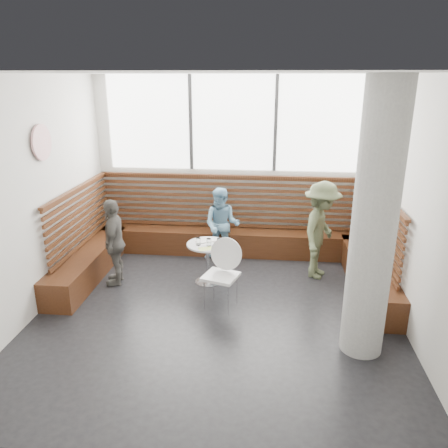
# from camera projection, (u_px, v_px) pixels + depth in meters

# --- Properties ---
(room) EXTENTS (5.00, 5.00, 3.20)m
(room) POSITION_uv_depth(u_px,v_px,m) (216.00, 205.00, 5.60)
(room) COLOR silver
(room) RESTS_ON ground
(booth) EXTENTS (5.00, 2.50, 1.44)m
(booth) POSITION_uv_depth(u_px,v_px,m) (229.00, 242.00, 7.65)
(booth) COLOR #391D0E
(booth) RESTS_ON ground
(concrete_column) EXTENTS (0.50, 0.50, 3.20)m
(concrete_column) POSITION_uv_depth(u_px,v_px,m) (374.00, 225.00, 4.84)
(concrete_column) COLOR gray
(concrete_column) RESTS_ON ground
(wall_art) EXTENTS (0.03, 0.50, 0.50)m
(wall_art) POSITION_uv_depth(u_px,v_px,m) (42.00, 142.00, 5.99)
(wall_art) COLOR white
(wall_art) RESTS_ON room
(cafe_table) EXTENTS (0.65, 0.65, 0.67)m
(cafe_table) POSITION_uv_depth(u_px,v_px,m) (208.00, 255.00, 6.90)
(cafe_table) COLOR silver
(cafe_table) RESTS_ON ground
(cafe_chair) EXTENTS (0.48, 0.47, 0.99)m
(cafe_chair) POSITION_uv_depth(u_px,v_px,m) (221.00, 268.00, 6.19)
(cafe_chair) COLOR white
(cafe_chair) RESTS_ON ground
(adult_man) EXTENTS (0.92, 1.18, 1.61)m
(adult_man) POSITION_uv_depth(u_px,v_px,m) (321.00, 230.00, 7.03)
(adult_man) COLOR #505A3C
(adult_man) RESTS_ON ground
(child_back) EXTENTS (0.70, 0.57, 1.34)m
(child_back) POSITION_uv_depth(u_px,v_px,m) (222.00, 225.00, 7.71)
(child_back) COLOR #72A6C6
(child_back) RESTS_ON ground
(child_left) EXTENTS (0.47, 0.86, 1.39)m
(child_left) POSITION_uv_depth(u_px,v_px,m) (114.00, 242.00, 6.85)
(child_left) COLOR #585650
(child_left) RESTS_ON ground
(plate_near) EXTENTS (0.22, 0.22, 0.02)m
(plate_near) POSITION_uv_depth(u_px,v_px,m) (202.00, 241.00, 6.94)
(plate_near) COLOR white
(plate_near) RESTS_ON cafe_table
(plate_far) EXTENTS (0.21, 0.21, 0.01)m
(plate_far) POSITION_uv_depth(u_px,v_px,m) (213.00, 239.00, 7.00)
(plate_far) COLOR white
(plate_far) RESTS_ON cafe_table
(glass_left) EXTENTS (0.07, 0.07, 0.12)m
(glass_left) POSITION_uv_depth(u_px,v_px,m) (198.00, 241.00, 6.77)
(glass_left) COLOR white
(glass_left) RESTS_ON cafe_table
(glass_mid) EXTENTS (0.07, 0.07, 0.12)m
(glass_mid) POSITION_uv_depth(u_px,v_px,m) (209.00, 242.00, 6.74)
(glass_mid) COLOR white
(glass_mid) RESTS_ON cafe_table
(glass_right) EXTENTS (0.06, 0.06, 0.10)m
(glass_right) POSITION_uv_depth(u_px,v_px,m) (219.00, 241.00, 6.79)
(glass_right) COLOR white
(glass_right) RESTS_ON cafe_table
(menu_card) EXTENTS (0.25, 0.22, 0.00)m
(menu_card) POSITION_uv_depth(u_px,v_px,m) (206.00, 249.00, 6.63)
(menu_card) COLOR #A5C64C
(menu_card) RESTS_ON cafe_table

